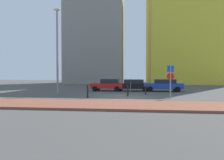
# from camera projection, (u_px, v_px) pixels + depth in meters

# --- Properties ---
(ground_plane) EXTENTS (120.00, 120.00, 0.00)m
(ground_plane) POSITION_uv_depth(u_px,v_px,m) (124.00, 97.00, 17.13)
(ground_plane) COLOR #4C4947
(sidewalk_brick) EXTENTS (40.00, 3.45, 0.14)m
(sidewalk_brick) POSITION_uv_depth(u_px,v_px,m) (121.00, 105.00, 11.67)
(sidewalk_brick) COLOR brown
(sidewalk_brick) RESTS_ON ground
(parked_car_red) EXTENTS (4.01, 2.15, 1.47)m
(parked_car_red) POSITION_uv_depth(u_px,v_px,m) (108.00, 85.00, 23.46)
(parked_car_red) COLOR red
(parked_car_red) RESTS_ON ground
(parked_car_black) EXTENTS (4.55, 1.95, 1.43)m
(parked_car_black) POSITION_uv_depth(u_px,v_px,m) (133.00, 85.00, 23.22)
(parked_car_black) COLOR black
(parked_car_black) RESTS_ON ground
(parked_car_blue) EXTENTS (4.63, 2.13, 1.45)m
(parked_car_blue) POSITION_uv_depth(u_px,v_px,m) (163.00, 85.00, 22.69)
(parked_car_blue) COLOR #1E389E
(parked_car_blue) RESTS_ON ground
(parking_sign_post) EXTENTS (0.60, 0.12, 2.77)m
(parking_sign_post) POSITION_uv_depth(u_px,v_px,m) (170.00, 78.00, 15.61)
(parking_sign_post) COLOR gray
(parking_sign_post) RESTS_ON ground
(parking_meter) EXTENTS (0.18, 0.14, 1.52)m
(parking_meter) POSITION_uv_depth(u_px,v_px,m) (131.00, 84.00, 19.94)
(parking_meter) COLOR #4C4C51
(parking_meter) RESTS_ON ground
(street_lamp) EXTENTS (0.70, 0.36, 8.65)m
(street_lamp) POSITION_uv_depth(u_px,v_px,m) (57.00, 45.00, 18.81)
(street_lamp) COLOR gray
(street_lamp) RESTS_ON ground
(traffic_bollard_near) EXTENTS (0.15, 0.15, 1.04)m
(traffic_bollard_near) POSITION_uv_depth(u_px,v_px,m) (128.00, 91.00, 17.48)
(traffic_bollard_near) COLOR black
(traffic_bollard_near) RESTS_ON ground
(traffic_bollard_mid) EXTENTS (0.14, 0.14, 1.09)m
(traffic_bollard_mid) POSITION_uv_depth(u_px,v_px,m) (88.00, 92.00, 16.07)
(traffic_bollard_mid) COLOR black
(traffic_bollard_mid) RESTS_ON ground
(traffic_bollard_far) EXTENTS (0.14, 0.14, 0.86)m
(traffic_bollard_far) POSITION_uv_depth(u_px,v_px,m) (146.00, 90.00, 18.75)
(traffic_bollard_far) COLOR black
(traffic_bollard_far) RESTS_ON ground
(building_colorful_midrise) EXTENTS (16.47, 15.20, 27.49)m
(building_colorful_midrise) POSITION_uv_depth(u_px,v_px,m) (183.00, 26.00, 44.94)
(building_colorful_midrise) COLOR gold
(building_colorful_midrise) RESTS_ON ground
(building_under_construction) EXTENTS (13.32, 12.57, 24.89)m
(building_under_construction) POSITION_uv_depth(u_px,v_px,m) (97.00, 33.00, 46.97)
(building_under_construction) COLOR gray
(building_under_construction) RESTS_ON ground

